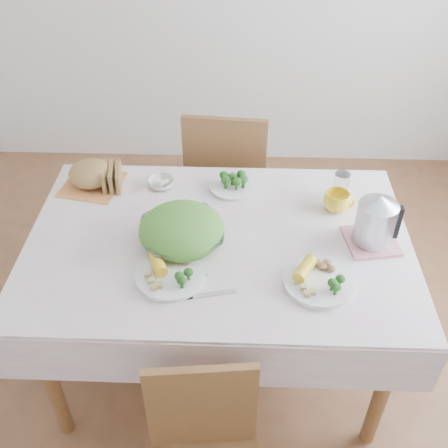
{
  "coord_description": "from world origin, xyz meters",
  "views": [
    {
      "loc": [
        0.08,
        -1.54,
        2.12
      ],
      "look_at": [
        0.02,
        0.02,
        0.82
      ],
      "focal_mm": 42.0,
      "sensor_mm": 36.0,
      "label": 1
    }
  ],
  "objects_px": {
    "dining_table": "(219,305)",
    "chair_far": "(229,180)",
    "salad_bowl": "(182,235)",
    "electric_kettle": "(376,218)",
    "dinner_plate_left": "(171,275)",
    "dinner_plate_right": "(318,282)",
    "yellow_mug": "(337,201)"
  },
  "relations": [
    {
      "from": "dining_table",
      "to": "chair_far",
      "type": "bearing_deg",
      "value": 88.81
    },
    {
      "from": "salad_bowl",
      "to": "electric_kettle",
      "type": "xyz_separation_m",
      "value": [
        0.73,
        0.03,
        0.08
      ]
    },
    {
      "from": "dinner_plate_left",
      "to": "electric_kettle",
      "type": "height_order",
      "value": "electric_kettle"
    },
    {
      "from": "dining_table",
      "to": "dinner_plate_right",
      "type": "relative_size",
      "value": 5.49
    },
    {
      "from": "dining_table",
      "to": "salad_bowl",
      "type": "height_order",
      "value": "salad_bowl"
    },
    {
      "from": "dining_table",
      "to": "dinner_plate_left",
      "type": "relative_size",
      "value": 5.44
    },
    {
      "from": "salad_bowl",
      "to": "yellow_mug",
      "type": "bearing_deg",
      "value": 20.18
    },
    {
      "from": "dinner_plate_right",
      "to": "yellow_mug",
      "type": "height_order",
      "value": "yellow_mug"
    },
    {
      "from": "yellow_mug",
      "to": "chair_far",
      "type": "bearing_deg",
      "value": 126.69
    },
    {
      "from": "chair_far",
      "to": "electric_kettle",
      "type": "xyz_separation_m",
      "value": [
        0.57,
        -0.82,
        0.42
      ]
    },
    {
      "from": "chair_far",
      "to": "dinner_plate_left",
      "type": "height_order",
      "value": "chair_far"
    },
    {
      "from": "dinner_plate_left",
      "to": "electric_kettle",
      "type": "relative_size",
      "value": 1.24
    },
    {
      "from": "dinner_plate_right",
      "to": "electric_kettle",
      "type": "relative_size",
      "value": 1.22
    },
    {
      "from": "chair_far",
      "to": "salad_bowl",
      "type": "bearing_deg",
      "value": 84.51
    },
    {
      "from": "dinner_plate_right",
      "to": "yellow_mug",
      "type": "xyz_separation_m",
      "value": [
        0.12,
        0.43,
        0.03
      ]
    },
    {
      "from": "dinner_plate_right",
      "to": "dinner_plate_left",
      "type": "bearing_deg",
      "value": 178.56
    },
    {
      "from": "dinner_plate_left",
      "to": "dinner_plate_right",
      "type": "relative_size",
      "value": 1.01
    },
    {
      "from": "salad_bowl",
      "to": "dining_table",
      "type": "bearing_deg",
      "value": 11.33
    },
    {
      "from": "chair_far",
      "to": "salad_bowl",
      "type": "xyz_separation_m",
      "value": [
        -0.16,
        -0.85,
        0.33
      ]
    },
    {
      "from": "yellow_mug",
      "to": "electric_kettle",
      "type": "bearing_deg",
      "value": -61.48
    },
    {
      "from": "dining_table",
      "to": "dinner_plate_left",
      "type": "distance_m",
      "value": 0.48
    },
    {
      "from": "dinner_plate_left",
      "to": "yellow_mug",
      "type": "relative_size",
      "value": 2.34
    },
    {
      "from": "dinner_plate_left",
      "to": "salad_bowl",
      "type": "bearing_deg",
      "value": 82.72
    },
    {
      "from": "dinner_plate_left",
      "to": "electric_kettle",
      "type": "xyz_separation_m",
      "value": [
        0.75,
        0.22,
        0.11
      ]
    },
    {
      "from": "dining_table",
      "to": "electric_kettle",
      "type": "bearing_deg",
      "value": -0.21
    },
    {
      "from": "dining_table",
      "to": "yellow_mug",
      "type": "distance_m",
      "value": 0.68
    },
    {
      "from": "chair_far",
      "to": "electric_kettle",
      "type": "distance_m",
      "value": 1.09
    },
    {
      "from": "salad_bowl",
      "to": "dinner_plate_right",
      "type": "relative_size",
      "value": 1.21
    },
    {
      "from": "chair_far",
      "to": "salad_bowl",
      "type": "height_order",
      "value": "chair_far"
    },
    {
      "from": "chair_far",
      "to": "dinner_plate_left",
      "type": "bearing_deg",
      "value": 85.09
    },
    {
      "from": "salad_bowl",
      "to": "yellow_mug",
      "type": "distance_m",
      "value": 0.66
    },
    {
      "from": "salad_bowl",
      "to": "dinner_plate_right",
      "type": "distance_m",
      "value": 0.54
    }
  ]
}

